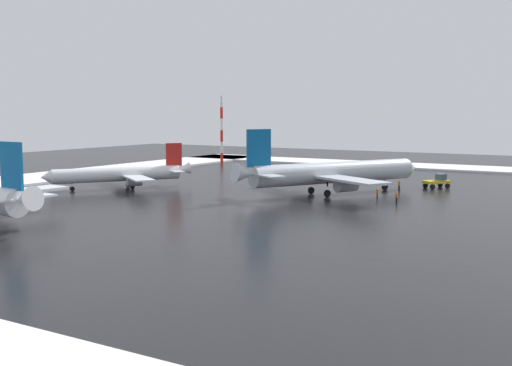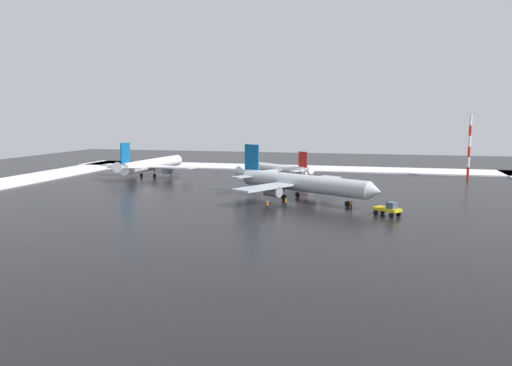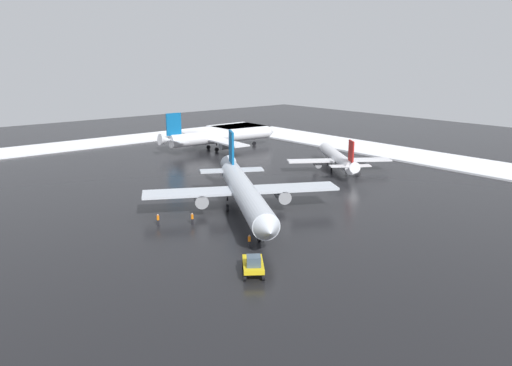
{
  "view_description": "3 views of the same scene",
  "coord_description": "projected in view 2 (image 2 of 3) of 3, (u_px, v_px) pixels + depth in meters",
  "views": [
    {
      "loc": [
        85.44,
        52.37,
        13.56
      ],
      "look_at": [
        0.25,
        1.21,
        2.31
      ],
      "focal_mm": 45.0,
      "sensor_mm": 36.0,
      "label": 1
    },
    {
      "loc": [
        -24.85,
        109.01,
        17.04
      ],
      "look_at": [
        0.64,
        6.66,
        2.77
      ],
      "focal_mm": 35.0,
      "sensor_mm": 36.0,
      "label": 2
    },
    {
      "loc": [
        -65.21,
        54.3,
        23.03
      ],
      "look_at": [
        -1.77,
        1.05,
        2.12
      ],
      "focal_mm": 35.0,
      "sensor_mm": 36.0,
      "label": 3
    }
  ],
  "objects": [
    {
      "name": "ground_plane",
      "position": [
        266.0,
        191.0,
        113.06
      ],
      "size": [
        240.0,
        240.0,
        0.0
      ],
      "primitive_type": "plane",
      "color": "black"
    },
    {
      "name": "snow_bank_far",
      "position": [
        300.0,
        168.0,
        161.11
      ],
      "size": [
        152.0,
        16.0,
        0.4
      ],
      "primitive_type": "cube",
      "color": "white",
      "rests_on": "ground_plane"
    },
    {
      "name": "snow_bank_right",
      "position": [
        14.0,
        181.0,
        129.08
      ],
      "size": [
        14.0,
        116.0,
        0.4
      ],
      "primitive_type": "cube",
      "color": "white",
      "rests_on": "ground_plane"
    },
    {
      "name": "airplane_parked_starboard",
      "position": [
        299.0,
        183.0,
        101.18
      ],
      "size": [
        33.07,
        28.26,
        10.78
      ],
      "rotation": [
        0.0,
        0.0,
        2.63
      ],
      "color": "silver",
      "rests_on": "ground_plane"
    },
    {
      "name": "airplane_foreground_jet",
      "position": [
        277.0,
        169.0,
        137.23
      ],
      "size": [
        22.78,
        19.59,
        7.76
      ],
      "rotation": [
        0.0,
        0.0,
        5.68
      ],
      "color": "white",
      "rests_on": "ground_plane"
    },
    {
      "name": "airplane_parked_portside",
      "position": [
        152.0,
        165.0,
        140.61
      ],
      "size": [
        28.39,
        34.16,
        10.14
      ],
      "rotation": [
        0.0,
        0.0,
        4.62
      ],
      "color": "white",
      "rests_on": "ground_plane"
    },
    {
      "name": "pushback_tug",
      "position": [
        388.0,
        209.0,
        85.12
      ],
      "size": [
        5.01,
        4.5,
        2.5
      ],
      "rotation": [
        0.0,
        0.0,
        2.5
      ],
      "color": "gold",
      "rests_on": "ground_plane"
    },
    {
      "name": "ground_crew_by_nose_gear",
      "position": [
        286.0,
        202.0,
        93.67
      ],
      "size": [
        0.36,
        0.36,
        1.71
      ],
      "rotation": [
        0.0,
        0.0,
        2.11
      ],
      "color": "black",
      "rests_on": "ground_plane"
    },
    {
      "name": "ground_crew_beside_wing",
      "position": [
        351.0,
        204.0,
        91.31
      ],
      "size": [
        0.36,
        0.36,
        1.71
      ],
      "rotation": [
        0.0,
        0.0,
        0.79
      ],
      "color": "black",
      "rests_on": "ground_plane"
    },
    {
      "name": "ground_crew_mid_apron",
      "position": [
        267.0,
        205.0,
        90.48
      ],
      "size": [
        0.36,
        0.36,
        1.71
      ],
      "rotation": [
        0.0,
        0.0,
        2.45
      ],
      "color": "black",
      "rests_on": "ground_plane"
    },
    {
      "name": "antenna_mast",
      "position": [
        469.0,
        146.0,
        137.06
      ],
      "size": [
        0.7,
        0.7,
        17.28
      ],
      "color": "red",
      "rests_on": "ground_plane"
    }
  ]
}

